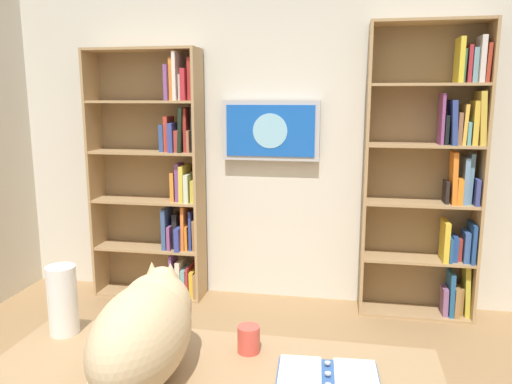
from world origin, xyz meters
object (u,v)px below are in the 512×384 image
at_px(bookshelf_left, 437,175).
at_px(paper_towel_roll, 63,300).
at_px(cat, 146,328).
at_px(open_binder, 328,376).
at_px(coffee_mug, 249,339).
at_px(bookshelf_right, 162,179).
at_px(wall_mounted_tv, 271,131).

height_order(bookshelf_left, paper_towel_roll, bookshelf_left).
bearing_deg(paper_towel_roll, cat, 151.77).
height_order(open_binder, coffee_mug, coffee_mug).
relative_size(bookshelf_left, open_binder, 6.33).
height_order(bookshelf_right, paper_towel_roll, bookshelf_right).
distance_m(bookshelf_right, cat, 2.57).
bearing_deg(open_binder, cat, 9.35).
xyz_separation_m(bookshelf_left, open_binder, (0.69, 2.32, -0.33)).
distance_m(cat, paper_towel_roll, 0.50).
bearing_deg(coffee_mug, bookshelf_right, -62.19).
relative_size(wall_mounted_tv, paper_towel_roll, 2.86).
distance_m(bookshelf_right, open_binder, 2.74).
relative_size(bookshelf_left, paper_towel_roll, 8.09).
height_order(cat, coffee_mug, cat).
height_order(bookshelf_left, coffee_mug, bookshelf_left).
bearing_deg(bookshelf_right, bookshelf_left, -180.00).
height_order(wall_mounted_tv, open_binder, wall_mounted_tv).
distance_m(wall_mounted_tv, paper_towel_roll, 2.36).
height_order(open_binder, paper_towel_roll, paper_towel_roll).
distance_m(bookshelf_left, paper_towel_roll, 2.77).
bearing_deg(open_binder, paper_towel_roll, -7.84).
distance_m(open_binder, coffee_mug, 0.31).
xyz_separation_m(paper_towel_roll, coffee_mug, (-0.73, 0.01, -0.09)).
bearing_deg(coffee_mug, bookshelf_left, -113.97).
height_order(cat, paper_towel_roll, cat).
relative_size(bookshelf_left, bookshelf_right, 1.08).
bearing_deg(wall_mounted_tv, coffee_mug, 96.90).
height_order(bookshelf_left, wall_mounted_tv, bookshelf_left).
bearing_deg(bookshelf_right, open_binder, 121.89).
bearing_deg(bookshelf_left, wall_mounted_tv, -3.82).
bearing_deg(coffee_mug, open_binder, 156.37).
bearing_deg(bookshelf_right, paper_towel_roll, 101.18).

